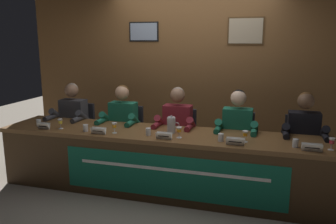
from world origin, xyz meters
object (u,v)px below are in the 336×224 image
water_cup_left (86,128)px  juice_glass_right (245,134)px  panelist_far_left (71,120)px  juice_glass_center (179,130)px  water_cup_right (221,138)px  nameplate_left (98,131)px  water_cup_far_left (39,123)px  panelist_center (176,127)px  water_cup_center (148,132)px  chair_left (127,139)px  water_cup_far_right (295,143)px  water_pitcher_central (171,125)px  juice_glass_left (114,126)px  nameplate_center (164,136)px  chair_center (180,143)px  panelist_far_right (304,136)px  nameplate_far_right (312,147)px  juice_glass_far_left (60,122)px  chair_far_left (79,135)px  nameplate_far_left (44,126)px  chair_right (237,148)px  chair_far_right (300,154)px  juice_glass_far_right (332,142)px  nameplate_right (235,141)px  panelist_right (237,132)px  conference_table (166,154)px  panelist_left (121,123)px

water_cup_left → juice_glass_right: size_ratio=0.69×
panelist_far_left → juice_glass_right: 2.50m
juice_glass_center → water_cup_right: size_ratio=1.46×
nameplate_left → water_cup_far_left: bearing=171.4°
panelist_center → water_cup_center: (-0.19, -0.55, 0.07)m
chair_left → water_cup_center: bearing=-51.9°
water_cup_far_right → water_pitcher_central: size_ratio=0.40×
nameplate_left → juice_glass_left: (0.16, 0.10, 0.05)m
juice_glass_right → nameplate_center: bearing=-170.3°
chair_center → panelist_far_right: bearing=-7.4°
water_cup_right → nameplate_far_right: water_cup_right is taller
juice_glass_far_left → water_cup_far_left: (-0.35, 0.04, -0.05)m
nameplate_far_right → water_cup_far_left: bearing=177.9°
chair_far_left → nameplate_far_left: 0.91m
panelist_far_right → water_pitcher_central: (-1.50, -0.37, 0.12)m
water_cup_far_left → panelist_far_right: (3.22, 0.52, -0.07)m
water_cup_far_left → panelist_center: (1.67, 0.52, -0.07)m
water_cup_center → water_pitcher_central: water_pitcher_central is taller
nameplate_far_left → nameplate_far_right: bearing=-0.1°
chair_right → chair_far_right: same height
chair_far_left → juice_glass_far_right: (3.28, -0.74, 0.39)m
chair_center → juice_glass_center: (0.18, -0.75, 0.39)m
panelist_far_right → juice_glass_far_right: bearing=-69.6°
water_cup_far_left → juice_glass_far_right: size_ratio=0.69×
juice_glass_center → nameplate_right: bearing=-9.3°
panelist_right → water_cup_right: panelist_right is taller
nameplate_far_left → juice_glass_far_right: juice_glass_far_right is taller
juice_glass_center → chair_far_right: size_ratio=0.14×
water_cup_far_left → water_cup_left: bearing=-5.7°
conference_table → juice_glass_far_right: bearing=-1.8°
nameplate_center → water_cup_right: (0.61, 0.10, -0.00)m
water_cup_center → water_pitcher_central: (0.22, 0.18, 0.06)m
chair_left → panelist_center: (0.77, -0.20, 0.28)m
water_cup_far_left → water_cup_left: 0.71m
chair_far_right → water_cup_center: bearing=-156.6°
water_pitcher_central → panelist_far_left: bearing=167.0°
chair_right → water_cup_right: bearing=-99.2°
nameplate_right → water_cup_right: bearing=149.1°
chair_center → juice_glass_far_right: size_ratio=7.19×
chair_far_left → panelist_right: size_ratio=0.73×
chair_far_right → panelist_center: bearing=-172.6°
juice_glass_left → chair_far_left: bearing=140.9°
juice_glass_far_left → chair_right: chair_right is taller
chair_right → nameplate_far_right: chair_right is taller
nameplate_far_left → panelist_far_right: (3.06, 0.64, -0.07)m
nameplate_far_left → water_cup_left: (0.55, 0.05, -0.00)m
juice_glass_far_left → panelist_far_right: (2.87, 0.57, -0.11)m
juice_glass_far_right → panelist_left: bearing=167.8°
water_cup_far_left → nameplate_far_left: bearing=-36.5°
conference_table → water_cup_far_left: water_cup_far_left is taller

